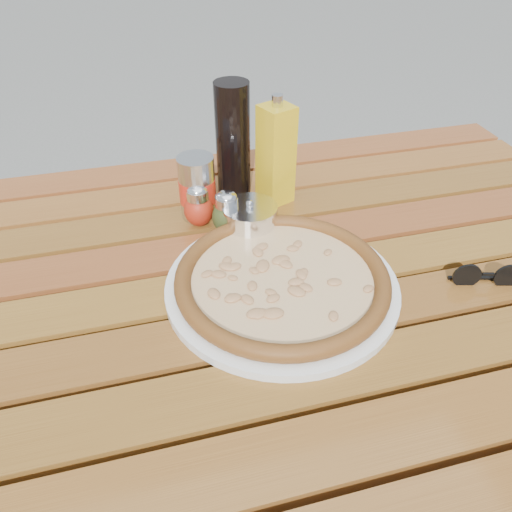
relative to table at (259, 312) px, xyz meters
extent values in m
plane|color=slate|center=(0.00, 0.00, -0.67)|extent=(60.00, 60.00, 0.00)
cube|color=#3C250D|center=(0.64, 0.39, -0.32)|extent=(0.06, 0.06, 0.70)
cube|color=#391D0D|center=(0.00, 0.00, 0.03)|extent=(1.36, 0.86, 0.04)
cube|color=#552D0F|center=(0.00, -0.30, 0.06)|extent=(1.40, 0.09, 0.03)
cube|color=#53300E|center=(0.00, -0.20, 0.06)|extent=(1.40, 0.09, 0.03)
cube|color=#502B0E|center=(0.00, -0.10, 0.06)|extent=(1.40, 0.09, 0.03)
cube|color=#59340F|center=(0.00, 0.00, 0.06)|extent=(1.40, 0.09, 0.03)
cube|color=#57260F|center=(0.00, 0.10, 0.06)|extent=(1.40, 0.09, 0.03)
cube|color=#512D0E|center=(0.00, 0.20, 0.06)|extent=(1.40, 0.09, 0.03)
cube|color=#5C2F10|center=(0.00, 0.30, 0.06)|extent=(1.40, 0.09, 0.03)
cube|color=#5C2910|center=(0.00, 0.41, 0.06)|extent=(1.40, 0.09, 0.03)
cylinder|color=white|center=(0.03, -0.03, 0.08)|extent=(0.45, 0.45, 0.01)
cylinder|color=beige|center=(0.03, -0.03, 0.09)|extent=(0.35, 0.35, 0.01)
torus|color=black|center=(0.03, -0.03, 0.10)|extent=(0.38, 0.38, 0.03)
ellipsoid|color=red|center=(-0.07, 0.18, 0.11)|extent=(0.06, 0.06, 0.06)
cylinder|color=white|center=(-0.07, 0.18, 0.14)|extent=(0.05, 0.05, 0.02)
ellipsoid|color=silver|center=(-0.07, 0.18, 0.15)|extent=(0.04, 0.04, 0.02)
ellipsoid|color=#3C461C|center=(-0.02, 0.14, 0.11)|extent=(0.07, 0.07, 0.06)
cylinder|color=silver|center=(-0.02, 0.14, 0.14)|extent=(0.05, 0.05, 0.02)
ellipsoid|color=silver|center=(-0.02, 0.14, 0.15)|extent=(0.05, 0.05, 0.02)
cylinder|color=black|center=(0.02, 0.28, 0.19)|extent=(0.09, 0.09, 0.22)
cylinder|color=silver|center=(-0.06, 0.21, 0.14)|extent=(0.08, 0.08, 0.12)
cylinder|color=red|center=(-0.06, 0.21, 0.13)|extent=(0.08, 0.08, 0.04)
cube|color=gold|center=(0.09, 0.23, 0.17)|extent=(0.07, 0.07, 0.19)
cylinder|color=silver|center=(0.09, 0.23, 0.28)|extent=(0.03, 0.03, 0.02)
cylinder|color=white|center=(0.02, 0.12, 0.10)|extent=(0.12, 0.12, 0.05)
cylinder|color=silver|center=(0.02, 0.12, 0.13)|extent=(0.12, 0.12, 0.01)
sphere|color=silver|center=(0.02, 0.12, 0.14)|extent=(0.02, 0.02, 0.01)
cylinder|color=black|center=(0.31, -0.10, 0.09)|extent=(0.04, 0.02, 0.04)
cylinder|color=black|center=(0.37, -0.11, 0.09)|extent=(0.04, 0.02, 0.04)
cube|color=black|center=(0.34, -0.11, 0.10)|extent=(0.02, 0.01, 0.00)
cube|color=black|center=(0.33, -0.09, 0.08)|extent=(0.09, 0.03, 0.00)
cube|color=black|center=(0.35, -0.09, 0.08)|extent=(0.09, 0.03, 0.00)
camera|label=1|loc=(-0.16, -0.59, 0.60)|focal=35.00mm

